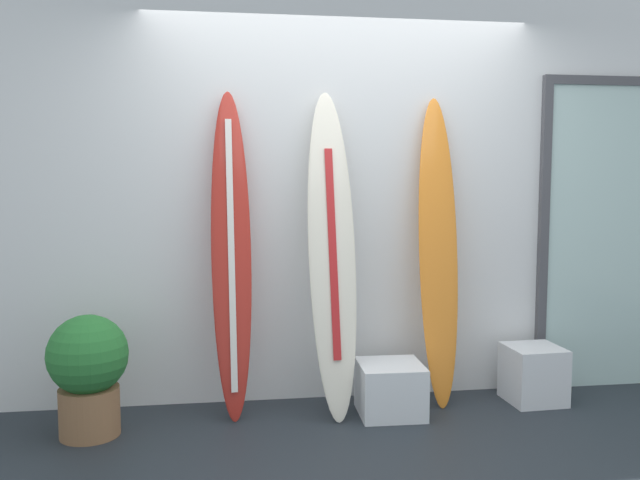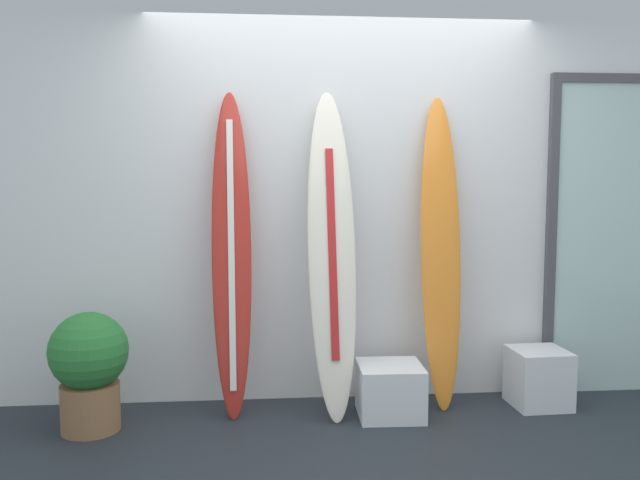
% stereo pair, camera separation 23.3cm
% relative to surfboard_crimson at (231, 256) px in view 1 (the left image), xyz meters
% --- Properties ---
extents(ground, '(8.00, 8.00, 0.04)m').
position_rel_surfboard_crimson_xyz_m(ground, '(0.71, -0.97, -1.01)').
color(ground, '#21282E').
extents(wall_back, '(7.20, 0.20, 2.80)m').
position_rel_surfboard_crimson_xyz_m(wall_back, '(0.71, 0.33, 0.41)').
color(wall_back, silver).
rests_on(wall_back, ground).
extents(surfboard_crimson, '(0.27, 0.40, 2.01)m').
position_rel_surfboard_crimson_xyz_m(surfboard_crimson, '(0.00, 0.00, 0.00)').
color(surfboard_crimson, '#B0281F').
rests_on(surfboard_crimson, ground).
extents(surfboard_ivory, '(0.32, 0.50, 2.02)m').
position_rel_surfboard_crimson_xyz_m(surfboard_ivory, '(0.62, -0.05, 0.00)').
color(surfboard_ivory, silver).
rests_on(surfboard_ivory, ground).
extents(surfboard_sunset, '(0.26, 0.34, 1.99)m').
position_rel_surfboard_crimson_xyz_m(surfboard_sunset, '(1.33, 0.03, -0.01)').
color(surfboard_sunset, orange).
rests_on(surfboard_sunset, ground).
extents(display_block_left, '(0.36, 0.36, 0.37)m').
position_rel_surfboard_crimson_xyz_m(display_block_left, '(1.96, -0.05, -0.81)').
color(display_block_left, silver).
rests_on(display_block_left, ground).
extents(display_block_center, '(0.40, 0.40, 0.32)m').
position_rel_surfboard_crimson_xyz_m(display_block_center, '(0.97, -0.15, -0.83)').
color(display_block_center, silver).
rests_on(display_block_center, ground).
extents(glass_door, '(1.10, 0.06, 2.16)m').
position_rel_surfboard_crimson_xyz_m(glass_door, '(2.65, 0.21, 0.12)').
color(glass_door, silver).
rests_on(glass_door, ground).
extents(potted_plant, '(0.45, 0.45, 0.70)m').
position_rel_surfboard_crimson_xyz_m(potted_plant, '(-0.82, -0.24, -0.60)').
color(potted_plant, '#8C6240').
rests_on(potted_plant, ground).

